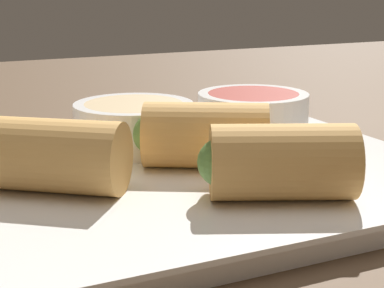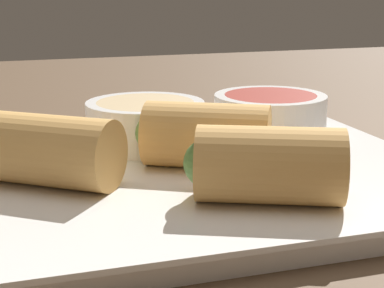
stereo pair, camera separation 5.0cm
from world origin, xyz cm
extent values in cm
cube|color=brown|center=(0.00, 0.00, 1.00)|extent=(180.00, 140.00, 2.00)
cube|color=white|center=(-3.51, 0.44, 2.60)|extent=(29.73, 22.42, 1.20)
cube|color=white|center=(-3.51, 0.44, 3.35)|extent=(30.92, 23.32, 0.30)
cylinder|color=#DBA356|center=(-1.48, -6.37, 5.52)|extent=(8.59, 6.78, 4.04)
sphere|color=#56843D|center=(-4.40, -5.07, 5.52)|extent=(2.63, 2.63, 2.63)
cylinder|color=#DBA356|center=(-11.97, 0.26, 5.52)|extent=(8.50, 7.82, 4.04)
sphere|color=#56843D|center=(-14.51, 2.19, 5.52)|extent=(2.63, 2.63, 2.63)
cylinder|color=#DBA356|center=(-2.50, 0.62, 5.52)|extent=(8.61, 7.20, 4.04)
sphere|color=#56843D|center=(-5.30, 2.16, 5.52)|extent=(2.63, 2.63, 2.63)
cylinder|color=white|center=(-4.78, 7.06, 5.04)|extent=(8.24, 8.24, 3.08)
cylinder|color=#DBBC89|center=(-4.78, 7.06, 6.31)|extent=(6.76, 6.76, 0.55)
cylinder|color=white|center=(4.61, 6.91, 5.04)|extent=(8.24, 8.24, 3.08)
cylinder|color=maroon|center=(4.61, 6.91, 6.31)|extent=(6.76, 6.76, 0.55)
camera|label=1|loc=(-19.70, -33.51, 14.96)|focal=60.00mm
camera|label=2|loc=(-15.05, -35.35, 14.96)|focal=60.00mm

